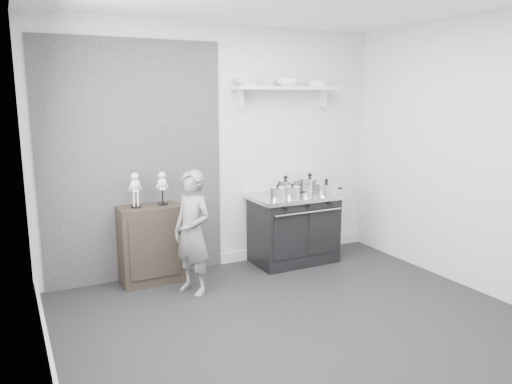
# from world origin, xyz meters

# --- Properties ---
(ground) EXTENTS (4.00, 4.00, 0.00)m
(ground) POSITION_xyz_m (0.00, 0.00, 0.00)
(ground) COLOR black
(ground) RESTS_ON ground
(room_shell) EXTENTS (4.02, 3.62, 2.71)m
(room_shell) POSITION_xyz_m (-0.09, 0.15, 1.64)
(room_shell) COLOR beige
(room_shell) RESTS_ON ground
(wall_shelf) EXTENTS (1.30, 0.26, 0.24)m
(wall_shelf) POSITION_xyz_m (0.80, 1.68, 2.01)
(wall_shelf) COLOR silver
(wall_shelf) RESTS_ON room_shell
(stove) EXTENTS (1.01, 0.63, 0.81)m
(stove) POSITION_xyz_m (0.81, 1.48, 0.41)
(stove) COLOR black
(stove) RESTS_ON ground
(side_cabinet) EXTENTS (0.63, 0.37, 0.82)m
(side_cabinet) POSITION_xyz_m (-0.86, 1.61, 0.41)
(side_cabinet) COLOR black
(side_cabinet) RESTS_ON ground
(child) EXTENTS (0.46, 0.53, 1.23)m
(child) POSITION_xyz_m (-0.57, 1.13, 0.62)
(child) COLOR slate
(child) RESTS_ON ground
(pot_front_left) EXTENTS (0.28, 0.19, 0.17)m
(pot_front_left) POSITION_xyz_m (0.51, 1.35, 0.87)
(pot_front_left) COLOR white
(pot_front_left) RESTS_ON stove
(pot_back_left) EXTENTS (0.37, 0.29, 0.21)m
(pot_back_left) POSITION_xyz_m (0.78, 1.62, 0.89)
(pot_back_left) COLOR white
(pot_back_left) RESTS_ON stove
(pot_back_right) EXTENTS (0.38, 0.30, 0.22)m
(pot_back_right) POSITION_xyz_m (1.10, 1.60, 0.89)
(pot_back_right) COLOR white
(pot_back_right) RESTS_ON stove
(pot_front_right) EXTENTS (0.36, 0.27, 0.19)m
(pot_front_right) POSITION_xyz_m (1.13, 1.30, 0.88)
(pot_front_right) COLOR white
(pot_front_right) RESTS_ON stove
(pot_front_center) EXTENTS (0.27, 0.18, 0.17)m
(pot_front_center) POSITION_xyz_m (0.68, 1.31, 0.88)
(pot_front_center) COLOR white
(pot_front_center) RESTS_ON stove
(skeleton_full) EXTENTS (0.12, 0.07, 0.41)m
(skeleton_full) POSITION_xyz_m (-0.99, 1.61, 1.02)
(skeleton_full) COLOR silver
(skeleton_full) RESTS_ON side_cabinet
(skeleton_torso) EXTENTS (0.11, 0.07, 0.40)m
(skeleton_torso) POSITION_xyz_m (-0.71, 1.61, 1.02)
(skeleton_torso) COLOR silver
(skeleton_torso) RESTS_ON side_cabinet
(bowl_large) EXTENTS (0.32, 0.32, 0.08)m
(bowl_large) POSITION_xyz_m (0.32, 1.67, 2.08)
(bowl_large) COLOR white
(bowl_large) RESTS_ON wall_shelf
(bowl_small) EXTENTS (0.27, 0.27, 0.08)m
(bowl_small) POSITION_xyz_m (0.81, 1.67, 2.08)
(bowl_small) COLOR white
(bowl_small) RESTS_ON wall_shelf
(plate_stack) EXTENTS (0.25, 0.25, 0.06)m
(plate_stack) POSITION_xyz_m (1.23, 1.67, 2.07)
(plate_stack) COLOR silver
(plate_stack) RESTS_ON wall_shelf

